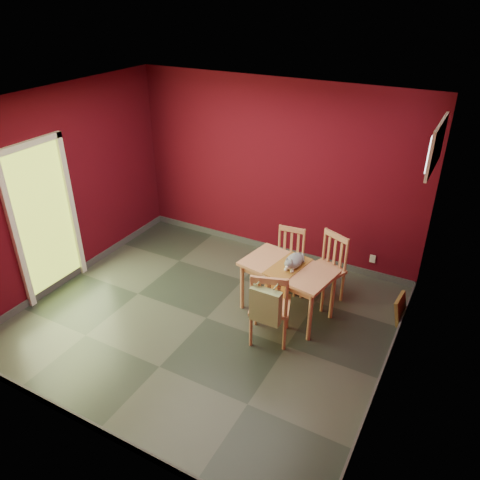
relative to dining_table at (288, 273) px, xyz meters
The scene contains 13 objects.
ground 1.21m from the dining_table, 144.92° to the right, with size 4.50×4.50×0.00m, color #2D342D.
room_shell 1.19m from the dining_table, 144.92° to the right, with size 4.50×4.50×4.50m.
doorway 3.28m from the dining_table, 162.05° to the right, with size 0.06×1.01×2.13m.
window 2.25m from the dining_table, 16.32° to the left, with size 0.05×0.90×0.50m.
outlet_plate 1.61m from the dining_table, 61.68° to the left, with size 0.08×0.01×0.12m, color silver.
dining_table is the anchor object (origin of this frame).
table_runner 0.12m from the dining_table, 90.00° to the right, with size 0.44×0.73×0.34m.
chair_far_left 0.66m from the dining_table, 112.28° to the left, with size 0.45×0.45×0.87m.
chair_far_right 0.65m from the dining_table, 59.31° to the left, with size 0.59×0.59×0.95m.
chair_near 0.59m from the dining_table, 87.23° to the right, with size 0.58×0.58×0.99m.
tote_bag 0.80m from the dining_table, 84.57° to the right, with size 0.36×0.20×0.49m.
cat 0.21m from the dining_table, 44.67° to the left, with size 0.21×0.41×0.20m, color slate, non-canonical shape.
picture_frame 1.51m from the dining_table, 22.38° to the left, with size 0.14×0.35×0.35m.
Camera 1 is at (2.68, -4.02, 3.80)m, focal length 35.00 mm.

